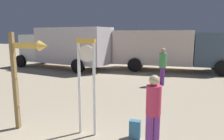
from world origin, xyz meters
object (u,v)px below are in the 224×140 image
box_truck_near (166,48)px  standing_clock (87,78)px  arrow_sign (25,66)px  box_truck_far (66,46)px  backpack (135,129)px  person_distant (163,65)px  person_near_clock (153,109)px

box_truck_near → standing_clock: bearing=-97.5°
arrow_sign → box_truck_far: 9.85m
standing_clock → backpack: standing_clock is taller
arrow_sign → box_truck_near: size_ratio=0.35×
backpack → person_distant: size_ratio=0.25×
arrow_sign → backpack: arrow_sign is taller
standing_clock → box_truck_far: (-5.51, 8.81, 0.15)m
person_distant → box_truck_near: bearing=91.2°
box_truck_far → arrow_sign: bearing=-66.5°
person_near_clock → box_truck_near: size_ratio=0.23×
standing_clock → person_distant: (1.43, 5.74, -0.43)m
person_near_clock → backpack: person_near_clock is taller
arrow_sign → backpack: 3.13m
backpack → person_near_clock: bearing=-40.3°
standing_clock → box_truck_far: bearing=122.0°
person_near_clock → person_distant: bearing=91.9°
arrow_sign → person_near_clock: (3.20, -0.04, -0.75)m
backpack → box_truck_far: (-6.68, 8.69, 1.37)m
box_truck_far → standing_clock: bearing=-58.0°
box_truck_far → backpack: bearing=-52.4°
standing_clock → box_truck_near: bearing=82.5°
person_near_clock → person_distant: 6.00m
standing_clock → arrow_sign: (-1.58, -0.21, 0.23)m
arrow_sign → backpack: size_ratio=5.63×
arrow_sign → person_near_clock: 3.29m
arrow_sign → box_truck_near: bearing=74.2°
box_truck_near → arrow_sign: bearing=-105.8°
person_near_clock → backpack: size_ratio=3.68×
standing_clock → arrow_sign: size_ratio=0.94×
arrow_sign → person_distant: bearing=63.2°
person_distant → standing_clock: bearing=-104.0°
person_near_clock → box_truck_far: bearing=128.2°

